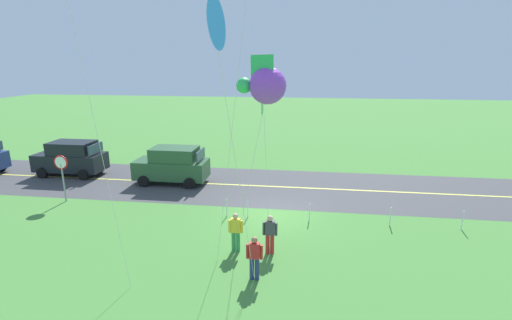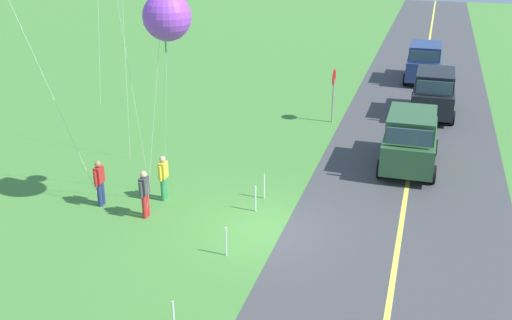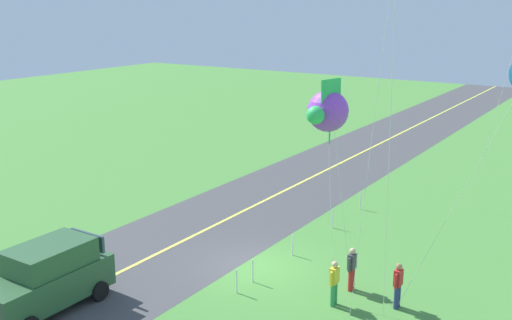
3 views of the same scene
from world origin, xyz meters
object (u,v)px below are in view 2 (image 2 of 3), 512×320
at_px(person_child_watcher, 145,192).
at_px(kite_yellow_high, 163,1).
at_px(car_parked_east_far, 424,62).
at_px(car_parked_east_near, 434,92).
at_px(car_suv_foreground, 410,139).
at_px(person_adult_companion, 163,176).
at_px(kite_blue_mid, 168,16).
at_px(stop_sign, 334,85).
at_px(person_adult_near, 100,181).

relative_size(person_child_watcher, kite_yellow_high, 0.21).
distance_m(car_parked_east_far, car_parked_east_near, 6.83).
xyz_separation_m(car_suv_foreground, person_adult_companion, (-5.43, 7.86, -0.29)).
relative_size(person_adult_companion, kite_blue_mid, 0.22).
height_order(stop_sign, person_adult_companion, stop_sign).
bearing_deg(car_parked_east_far, person_adult_near, 154.47).
xyz_separation_m(stop_sign, person_adult_companion, (-10.07, 4.06, -0.94)).
height_order(car_parked_east_near, kite_blue_mid, kite_blue_mid).
height_order(person_adult_companion, kite_blue_mid, kite_blue_mid).
distance_m(kite_blue_mid, kite_yellow_high, 0.46).
bearing_deg(kite_blue_mid, kite_yellow_high, 58.83).
distance_m(car_suv_foreground, person_child_watcher, 10.41).
bearing_deg(car_parked_east_near, person_adult_companion, 145.79).
bearing_deg(person_adult_companion, car_suv_foreground, -43.76).
height_order(kite_blue_mid, kite_yellow_high, kite_yellow_high).
xyz_separation_m(stop_sign, person_adult_near, (-11.08, 5.91, -0.94)).
distance_m(person_child_watcher, kite_blue_mid, 5.65).
bearing_deg(car_parked_east_near, car_suv_foreground, 174.27).
distance_m(car_parked_east_near, stop_sign, 5.23).
distance_m(car_suv_foreground, person_adult_near, 11.66).
bearing_deg(kite_yellow_high, car_parked_east_far, -19.27).
relative_size(stop_sign, person_adult_near, 1.60).
xyz_separation_m(car_parked_east_far, stop_sign, (-9.35, 3.84, 0.65)).
height_order(car_suv_foreground, kite_blue_mid, kite_blue_mid).
xyz_separation_m(person_adult_companion, kite_yellow_high, (-0.93, -0.78, 5.95)).
bearing_deg(stop_sign, car_parked_east_far, -22.33).
relative_size(car_parked_east_far, person_child_watcher, 2.75).
distance_m(car_parked_east_near, person_child_watcher, 16.42).
xyz_separation_m(person_adult_companion, person_child_watcher, (-1.35, 0.03, 0.00)).
height_order(person_adult_near, kite_blue_mid, kite_blue_mid).
bearing_deg(car_parked_east_near, person_adult_near, 142.55).
distance_m(car_parked_east_near, kite_yellow_high, 16.63).
relative_size(person_child_watcher, kite_blue_mid, 0.22).
height_order(car_parked_east_near, person_child_watcher, car_parked_east_near).
xyz_separation_m(car_suv_foreground, car_parked_east_far, (13.99, -0.04, 0.00)).
bearing_deg(person_adult_companion, kite_blue_mid, -125.41).
bearing_deg(car_suv_foreground, car_parked_east_near, -5.73).
height_order(person_adult_near, person_adult_companion, same).
relative_size(stop_sign, person_child_watcher, 1.60).
bearing_deg(kite_yellow_high, person_adult_near, 91.62).
bearing_deg(kite_blue_mid, car_parked_east_far, -18.68).
bearing_deg(kite_blue_mid, car_parked_east_near, -29.08).
relative_size(person_adult_companion, kite_yellow_high, 0.21).
distance_m(person_adult_companion, kite_yellow_high, 6.07).
bearing_deg(kite_blue_mid, person_child_watcher, 106.91).
height_order(car_parked_east_far, car_parked_east_near, same).
xyz_separation_m(car_suv_foreground, person_adult_near, (-6.44, 9.72, -0.29)).
bearing_deg(stop_sign, person_child_watcher, 160.32).
bearing_deg(car_parked_east_far, person_adult_companion, 157.87).
distance_m(stop_sign, kite_yellow_high, 12.53).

